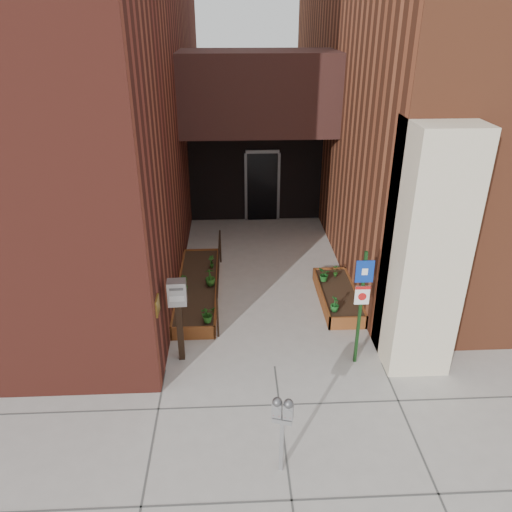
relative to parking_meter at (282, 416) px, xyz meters
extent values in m
plane|color=#9E9991|center=(0.10, 2.28, -1.00)|extent=(80.00, 80.00, 0.00)
cube|color=maroon|center=(-5.90, 8.98, 4.00)|extent=(8.00, 14.60, 10.00)
cube|color=brown|center=(6.10, 9.43, 4.00)|extent=(8.00, 13.70, 10.00)
cube|color=beige|center=(2.65, 2.48, 1.20)|extent=(1.10, 1.20, 4.40)
cube|color=#331916|center=(0.10, 8.28, 3.00)|extent=(4.20, 2.00, 2.00)
cube|color=black|center=(0.10, 9.68, 0.50)|extent=(4.00, 0.30, 3.00)
cube|color=black|center=(0.30, 9.50, 0.05)|extent=(0.90, 0.06, 2.10)
cube|color=#B79338|center=(-1.89, 2.08, 0.50)|extent=(0.04, 0.30, 0.30)
cube|color=brown|center=(-1.45, 3.20, -0.85)|extent=(0.90, 0.04, 0.30)
cube|color=brown|center=(-1.45, 6.76, -0.85)|extent=(0.90, 0.04, 0.30)
cube|color=brown|center=(-1.88, 4.98, -0.85)|extent=(0.04, 3.60, 0.30)
cube|color=brown|center=(-1.02, 4.98, -0.85)|extent=(0.04, 3.60, 0.30)
cube|color=black|center=(-1.45, 4.98, -0.87)|extent=(0.82, 3.52, 0.26)
cube|color=brown|center=(1.70, 3.40, -0.85)|extent=(0.80, 0.04, 0.30)
cube|color=brown|center=(1.70, 5.56, -0.85)|extent=(0.80, 0.04, 0.30)
cube|color=brown|center=(1.32, 4.48, -0.85)|extent=(0.04, 2.20, 0.30)
cube|color=brown|center=(2.08, 4.48, -0.85)|extent=(0.04, 2.20, 0.30)
cube|color=black|center=(1.70, 4.48, -0.87)|extent=(0.72, 2.12, 0.26)
cylinder|color=black|center=(-0.95, 3.28, -0.55)|extent=(0.04, 0.04, 0.90)
cylinder|color=black|center=(-0.95, 6.58, -0.55)|extent=(0.04, 0.04, 0.90)
cylinder|color=black|center=(-0.95, 4.93, -0.12)|extent=(0.04, 3.30, 0.04)
cube|color=gray|center=(0.00, 0.00, -0.55)|extent=(0.07, 0.07, 0.90)
cube|color=gray|center=(0.00, 0.00, -0.07)|extent=(0.29, 0.18, 0.07)
cube|color=gray|center=(-0.07, 0.02, 0.09)|extent=(0.15, 0.12, 0.23)
sphere|color=#59595B|center=(-0.07, 0.02, 0.23)|extent=(0.13, 0.13, 0.13)
cube|color=white|center=(-0.09, -0.02, 0.11)|extent=(0.08, 0.03, 0.04)
cube|color=#B21414|center=(-0.09, -0.02, 0.04)|extent=(0.08, 0.03, 0.03)
cube|color=gray|center=(0.07, -0.02, 0.09)|extent=(0.15, 0.12, 0.23)
sphere|color=#59595B|center=(0.07, -0.02, 0.23)|extent=(0.13, 0.13, 0.13)
cube|color=white|center=(0.06, -0.07, 0.11)|extent=(0.08, 0.03, 0.04)
cube|color=#B21414|center=(0.06, -0.07, 0.04)|extent=(0.08, 0.03, 0.03)
cube|color=black|center=(1.60, 2.37, 0.13)|extent=(0.05, 0.05, 2.28)
cube|color=navy|center=(1.60, 2.34, 0.91)|extent=(0.31, 0.02, 0.41)
cube|color=white|center=(1.60, 2.33, 0.91)|extent=(0.10, 0.01, 0.12)
cube|color=white|center=(1.60, 2.34, 0.44)|extent=(0.26, 0.02, 0.36)
cube|color=#B21414|center=(1.60, 2.33, 0.59)|extent=(0.26, 0.01, 0.06)
cylinder|color=#B21414|center=(1.60, 2.32, 0.42)|extent=(0.14, 0.01, 0.14)
cube|color=black|center=(-1.62, 2.61, -0.40)|extent=(0.12, 0.12, 1.21)
cube|color=#B0B0B2|center=(-1.62, 2.61, 0.43)|extent=(0.34, 0.26, 0.46)
cube|color=#59595B|center=(-1.62, 2.49, 0.56)|extent=(0.24, 0.02, 0.04)
cube|color=white|center=(-1.62, 2.49, 0.37)|extent=(0.26, 0.02, 0.11)
imported|color=#235A19|center=(-1.15, 3.38, -0.53)|extent=(0.43, 0.43, 0.34)
imported|color=#244E16|center=(-1.73, 4.52, -0.50)|extent=(0.31, 0.31, 0.41)
imported|color=#255718|center=(-1.15, 4.87, -0.50)|extent=(0.26, 0.26, 0.41)
imported|color=#235919|center=(-1.15, 5.71, -0.55)|extent=(0.24, 0.24, 0.32)
imported|color=#18541C|center=(1.45, 3.65, -0.54)|extent=(0.19, 0.19, 0.33)
imported|color=#205418|center=(1.76, 5.12, -0.55)|extent=(0.18, 0.18, 0.31)
imported|color=#195A1D|center=(1.45, 4.91, -0.54)|extent=(0.33, 0.33, 0.33)
camera|label=1|loc=(-0.60, -5.02, 4.88)|focal=35.00mm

